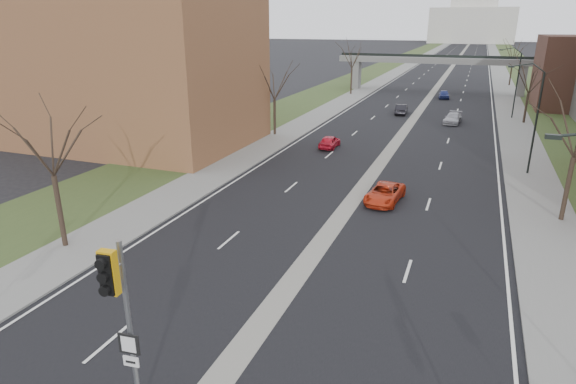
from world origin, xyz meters
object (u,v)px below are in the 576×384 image
Objects in this scene: car_left_near at (330,142)px; signal_pole_median at (119,303)px; car_right_near at (385,193)px; car_left_far at (401,109)px; car_right_far at (444,94)px; car_right_mid at (453,118)px.

signal_pole_median is at bearing 96.75° from car_left_near.
car_right_near is (3.72, 22.14, -3.54)m from signal_pole_median.
car_left_near is 0.91× the size of car_left_far.
car_right_far reaches higher than car_right_near.
car_left_far is at bearing 153.99° from car_right_mid.
car_left_far is at bearing 102.41° from car_right_near.
car_left_near is 0.83× the size of car_right_mid.
car_left_near is 38.96m from car_right_far.
car_left_far is 34.84m from car_right_near.
car_left_far is 17.31m from car_right_far.
signal_pole_median is 1.63× the size of car_left_near.
car_left_near is at bearing -108.21° from car_right_far.
car_left_far is at bearing -99.93° from car_left_near.
car_right_mid is (10.62, 17.16, 0.02)m from car_left_near.
car_right_near is at bearing 93.97° from car_left_far.
car_right_near is 30.55m from car_right_mid.
car_right_near is at bearing 74.34° from signal_pole_median.
car_left_near reaches higher than car_right_near.
car_right_mid reaches higher than car_right_near.
signal_pole_median is 1.35× the size of car_right_near.
car_right_mid is (6.85, -4.18, -0.02)m from car_left_far.
car_right_near is (7.86, -13.26, -0.01)m from car_left_near.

